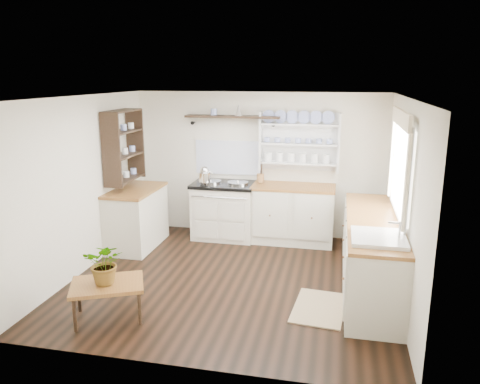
{
  "coord_description": "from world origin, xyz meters",
  "views": [
    {
      "loc": [
        1.26,
        -5.41,
        2.54
      ],
      "look_at": [
        0.05,
        0.25,
        1.1
      ],
      "focal_mm": 35.0,
      "sensor_mm": 36.0,
      "label": 1
    }
  ],
  "objects": [
    {
      "name": "wall_back",
      "position": [
        0.0,
        1.9,
        1.15
      ],
      "size": [
        4.0,
        0.02,
        2.3
      ],
      "primitive_type": "cube",
      "color": "beige",
      "rests_on": "ground"
    },
    {
      "name": "wall_left",
      "position": [
        -2.0,
        0.0,
        1.15
      ],
      "size": [
        0.02,
        3.8,
        2.3
      ],
      "primitive_type": "cube",
      "color": "beige",
      "rests_on": "ground"
    },
    {
      "name": "potted_plant",
      "position": [
        -1.08,
        -1.23,
        0.63
      ],
      "size": [
        0.47,
        0.43,
        0.46
      ],
      "primitive_type": "imported",
      "rotation": [
        0.0,
        0.0,
        0.18
      ],
      "color": "#3F7233",
      "rests_on": "center_table"
    },
    {
      "name": "kettle",
      "position": [
        -0.77,
        1.45,
        1.05
      ],
      "size": [
        0.19,
        0.19,
        0.24
      ],
      "primitive_type": null,
      "color": "silver",
      "rests_on": "aga_cooker"
    },
    {
      "name": "right_cabinets",
      "position": [
        1.7,
        0.1,
        0.46
      ],
      "size": [
        0.62,
        2.43,
        0.9
      ],
      "color": "beige",
      "rests_on": "floor"
    },
    {
      "name": "window",
      "position": [
        1.95,
        0.15,
        1.56
      ],
      "size": [
        0.08,
        1.55,
        1.22
      ],
      "color": "white",
      "rests_on": "wall_right"
    },
    {
      "name": "floor",
      "position": [
        0.0,
        0.0,
        0.0
      ],
      "size": [
        4.0,
        3.8,
        0.01
      ],
      "primitive_type": "cube",
      "color": "black",
      "rests_on": "ground"
    },
    {
      "name": "back_cabinets",
      "position": [
        0.6,
        1.6,
        0.46
      ],
      "size": [
        1.27,
        0.63,
        0.9
      ],
      "color": "beige",
      "rests_on": "floor"
    },
    {
      "name": "ceiling",
      "position": [
        0.0,
        0.0,
        2.3
      ],
      "size": [
        4.0,
        3.8,
        0.01
      ],
      "primitive_type": "cube",
      "color": "white",
      "rests_on": "wall_back"
    },
    {
      "name": "belfast_sink",
      "position": [
        1.7,
        -0.65,
        0.8
      ],
      "size": [
        0.55,
        0.6,
        0.45
      ],
      "color": "white",
      "rests_on": "right_cabinets"
    },
    {
      "name": "aga_cooker",
      "position": [
        -0.49,
        1.57,
        0.46
      ],
      "size": [
        1.0,
        0.7,
        0.93
      ],
      "color": "beige",
      "rests_on": "floor"
    },
    {
      "name": "floor_rug",
      "position": [
        1.13,
        -0.55,
        0.01
      ],
      "size": [
        0.63,
        0.9,
        0.02
      ],
      "primitive_type": "cube",
      "rotation": [
        0.0,
        0.0,
        -0.09
      ],
      "color": "olive",
      "rests_on": "floor"
    },
    {
      "name": "left_shelving",
      "position": [
        -1.84,
        0.9,
        1.55
      ],
      "size": [
        0.28,
        0.8,
        1.05
      ],
      "primitive_type": "cube",
      "color": "black",
      "rests_on": "wall_left"
    },
    {
      "name": "plate_rack",
      "position": [
        0.65,
        1.86,
        1.56
      ],
      "size": [
        1.2,
        0.22,
        0.9
      ],
      "color": "white",
      "rests_on": "wall_back"
    },
    {
      "name": "wall_right",
      "position": [
        2.0,
        0.0,
        1.15
      ],
      "size": [
        0.02,
        3.8,
        2.3
      ],
      "primitive_type": "cube",
      "color": "beige",
      "rests_on": "ground"
    },
    {
      "name": "center_table",
      "position": [
        -1.08,
        -1.23,
        0.36
      ],
      "size": [
        0.9,
        0.8,
        0.41
      ],
      "rotation": [
        0.0,
        0.0,
        0.44
      ],
      "color": "brown",
      "rests_on": "floor"
    },
    {
      "name": "high_shelf",
      "position": [
        -0.4,
        1.78,
        1.91
      ],
      "size": [
        1.5,
        0.29,
        0.16
      ],
      "color": "black",
      "rests_on": "wall_back"
    },
    {
      "name": "left_cabinets",
      "position": [
        -1.7,
        0.9,
        0.46
      ],
      "size": [
        0.62,
        1.13,
        0.9
      ],
      "color": "beige",
      "rests_on": "floor"
    },
    {
      "name": "utensil_crock",
      "position": [
        0.07,
        1.68,
        0.98
      ],
      "size": [
        0.12,
        0.12,
        0.14
      ],
      "primitive_type": "cylinder",
      "color": "brown",
      "rests_on": "back_cabinets"
    }
  ]
}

